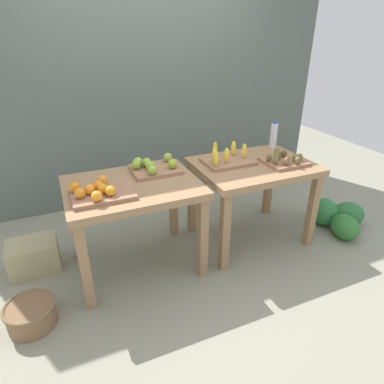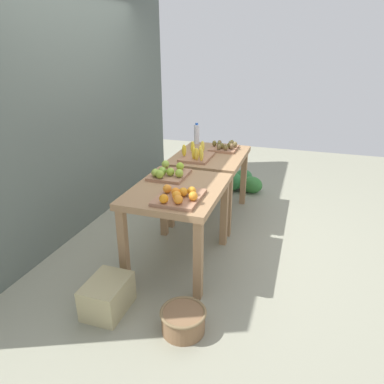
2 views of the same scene
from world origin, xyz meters
The scene contains 12 objects.
ground_plane centered at (0.00, 0.00, 0.00)m, with size 8.00×8.00×0.00m, color gray.
back_wall centered at (0.00, 1.35, 1.50)m, with size 4.40×0.12×3.00m, color #59635B.
display_table_left centered at (-0.56, 0.00, 0.67)m, with size 1.04×0.80×0.79m.
display_table_right centered at (0.56, 0.00, 0.67)m, with size 1.04×0.80×0.79m.
orange_bin centered at (-0.83, -0.11, 0.83)m, with size 0.45×0.37×0.11m.
apple_bin centered at (-0.32, 0.18, 0.83)m, with size 0.41×0.34×0.11m.
banana_crate centered at (0.33, 0.10, 0.83)m, with size 0.44×0.32×0.17m.
kiwi_bin centered at (0.80, -0.12, 0.82)m, with size 0.36×0.33×0.10m.
water_bottle centered at (0.98, 0.30, 0.92)m, with size 0.07×0.07×0.27m.
watermelon_pile centered at (1.51, -0.23, 0.13)m, with size 0.61×0.69×0.28m.
wicker_basket centered at (-1.42, -0.35, 0.10)m, with size 0.35×0.35×0.18m.
cardboard_produce_box centered at (-1.40, 0.30, 0.13)m, with size 0.40×0.30×0.27m, color tan.
Camera 1 is at (-1.06, -2.33, 1.87)m, focal length 30.74 mm.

